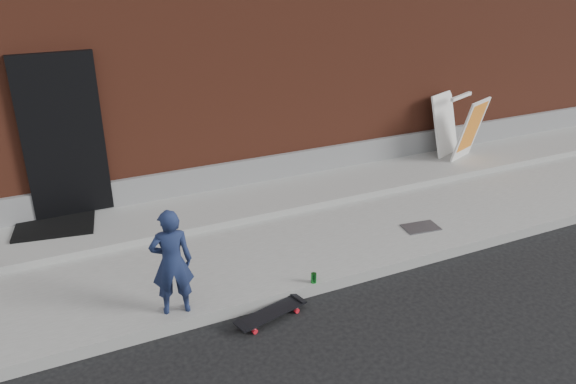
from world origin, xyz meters
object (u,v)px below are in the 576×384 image
child (172,262)px  soda_can (314,278)px  pizza_sign (459,126)px  skateboard (271,313)px

child → soda_can: size_ratio=9.92×
pizza_sign → soda_can: 4.92m
child → soda_can: (1.60, -0.15, -0.54)m
soda_can → pizza_sign: bearing=30.4°
skateboard → soda_can: bearing=20.6°
child → skateboard: 1.23m
child → soda_can: 1.69m
child → soda_can: child is taller
child → skateboard: child is taller
child → pizza_sign: bearing=-148.5°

